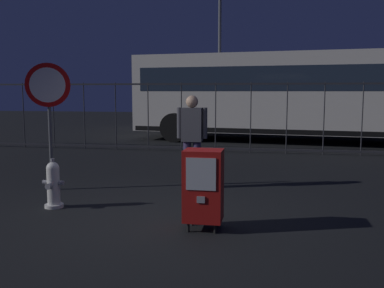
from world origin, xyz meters
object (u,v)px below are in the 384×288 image
(street_light_near_right, at_px, (220,43))
(newspaper_box_primary, at_px, (203,185))
(bus_near, at_px, (287,92))
(stop_sign, at_px, (49,99))
(pedestrian, at_px, (192,136))
(fire_hydrant, at_px, (53,185))
(bus_far, at_px, (264,92))

(street_light_near_right, bearing_deg, newspaper_box_primary, -84.30)
(newspaper_box_primary, distance_m, bus_near, 10.28)
(stop_sign, height_order, bus_near, bus_near)
(street_light_near_right, bearing_deg, pedestrian, -85.84)
(newspaper_box_primary, height_order, stop_sign, stop_sign)
(newspaper_box_primary, distance_m, stop_sign, 3.61)
(fire_hydrant, relative_size, bus_near, 0.07)
(street_light_near_right, bearing_deg, bus_near, -55.97)
(fire_hydrant, xyz_separation_m, stop_sign, (-0.61, 1.09, 1.25))
(street_light_near_right, bearing_deg, stop_sign, -97.08)
(stop_sign, height_order, pedestrian, stop_sign)
(pedestrian, relative_size, street_light_near_right, 0.25)
(fire_hydrant, height_order, bus_far, bus_far)
(pedestrian, bearing_deg, newspaper_box_primary, -76.58)
(newspaper_box_primary, height_order, bus_far, bus_far)
(newspaper_box_primary, distance_m, pedestrian, 2.43)
(stop_sign, height_order, street_light_near_right, street_light_near_right)
(fire_hydrant, bearing_deg, bus_near, 68.28)
(bus_far, bearing_deg, newspaper_box_primary, -84.13)
(bus_far, height_order, street_light_near_right, street_light_near_right)
(pedestrian, bearing_deg, fire_hydrant, -137.29)
(bus_far, bearing_deg, bus_near, -68.41)
(stop_sign, bearing_deg, newspaper_box_primary, -30.31)
(fire_hydrant, distance_m, newspaper_box_primary, 2.47)
(bus_near, relative_size, street_light_near_right, 1.61)
(fire_hydrant, height_order, bus_near, bus_near)
(stop_sign, height_order, bus_far, bus_far)
(bus_near, distance_m, street_light_near_right, 5.49)
(stop_sign, distance_m, street_light_near_right, 12.85)
(fire_hydrant, height_order, stop_sign, stop_sign)
(bus_near, height_order, street_light_near_right, street_light_near_right)
(fire_hydrant, xyz_separation_m, bus_near, (3.77, 9.46, 1.36))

